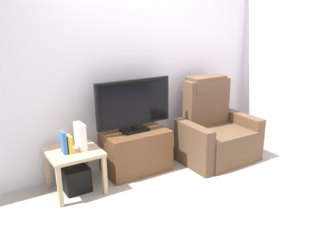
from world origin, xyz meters
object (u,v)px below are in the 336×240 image
at_px(side_table, 74,157).
at_px(book_middle, 69,144).
at_px(recliner_armchair, 215,132).
at_px(subwoofer_box, 76,179).
at_px(book_leftmost, 64,143).
at_px(game_console, 80,136).
at_px(tv_stand, 136,151).
at_px(television, 134,104).

xyz_separation_m(side_table, book_middle, (-0.04, -0.02, 0.17)).
bearing_deg(recliner_armchair, subwoofer_box, 174.88).
xyz_separation_m(side_table, book_leftmost, (-0.10, -0.02, 0.19)).
xyz_separation_m(recliner_armchair, game_console, (-1.75, 0.17, 0.24)).
bearing_deg(side_table, tv_stand, 5.08).
distance_m(subwoofer_box, game_console, 0.48).
xyz_separation_m(television, book_middle, (-0.83, -0.11, -0.28)).
bearing_deg(side_table, television, 6.46).
height_order(recliner_armchair, book_leftmost, recliner_armchair).
bearing_deg(subwoofer_box, tv_stand, 5.08).
relative_size(tv_stand, subwoofer_box, 2.87).
bearing_deg(book_middle, game_console, 12.55).
xyz_separation_m(book_middle, game_console, (0.13, 0.03, 0.05)).
bearing_deg(tv_stand, game_console, -175.08).
xyz_separation_m(tv_stand, subwoofer_box, (-0.78, -0.07, -0.12)).
bearing_deg(television, side_table, -173.54).
bearing_deg(side_table, book_middle, -155.90).
bearing_deg(television, game_console, -173.53).
bearing_deg(television, book_leftmost, -172.99).
relative_size(television, book_leftmost, 3.93).
distance_m(tv_stand, book_middle, 0.89).
bearing_deg(tv_stand, recliner_armchair, -12.45).
relative_size(tv_stand, side_table, 1.43).
xyz_separation_m(recliner_armchair, book_middle, (-1.89, 0.14, 0.19)).
distance_m(tv_stand, side_table, 0.80).
relative_size(subwoofer_box, book_middle, 1.47).
distance_m(television, side_table, 0.91).
bearing_deg(subwoofer_box, book_leftmost, -168.69).
distance_m(side_table, subwoofer_box, 0.26).
xyz_separation_m(television, game_console, (-0.69, -0.08, -0.23)).
xyz_separation_m(side_table, subwoofer_box, (0.00, -0.00, -0.26)).
relative_size(television, recliner_armchair, 0.87).
bearing_deg(tv_stand, television, 90.00).
relative_size(recliner_armchair, game_console, 3.81).
bearing_deg(game_console, book_leftmost, -171.03).
bearing_deg(recliner_armchair, side_table, 174.88).
relative_size(television, book_middle, 5.11).
xyz_separation_m(tv_stand, television, (0.00, 0.02, 0.59)).
distance_m(recliner_armchair, game_console, 1.78).
height_order(tv_stand, book_middle, book_middle).
distance_m(tv_stand, book_leftmost, 0.95).
bearing_deg(book_leftmost, recliner_armchair, -4.24).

